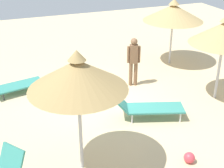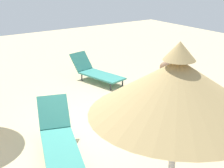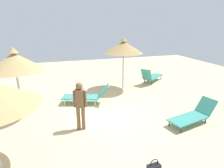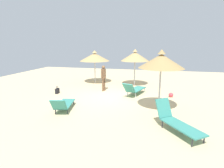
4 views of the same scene
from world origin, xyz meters
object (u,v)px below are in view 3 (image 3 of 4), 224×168
Objects in this scene: lounge_chair_edge at (87,95)px; beach_ball at (78,87)px; lounge_chair_far_right at (193,115)px; parasol_umbrella_back at (124,47)px; lounge_chair_near_left at (151,76)px; parasol_umbrella_front at (15,62)px; person_standing_center at (80,103)px.

lounge_chair_edge is 2.22m from beach_ball.
parasol_umbrella_back is at bearing -75.38° from lounge_chair_far_right.
lounge_chair_near_left is 4.56m from beach_ball.
parasol_umbrella_front is at bearing 19.16° from parasol_umbrella_back.
parasol_umbrella_back is 2.94m from lounge_chair_near_left.
parasol_umbrella_front is at bearing 18.03° from lounge_chair_near_left.
parasol_umbrella_front is 7.02m from lounge_chair_far_right.
parasol_umbrella_front is 3.07m from person_standing_center.
parasol_umbrella_back is 1.40× the size of lounge_chair_far_right.
parasol_umbrella_front is 10.28× the size of beach_ball.
lounge_chair_near_left is at bearing -155.41° from lounge_chair_edge.
parasol_umbrella_front reaches higher than lounge_chair_far_right.
person_standing_center reaches higher than lounge_chair_edge.
lounge_chair_far_right is at bearing 168.58° from person_standing_center.
lounge_chair_near_left is (-2.12, -0.58, -1.95)m from parasol_umbrella_back.
person_standing_center is (5.05, 4.18, 0.58)m from lounge_chair_near_left.
lounge_chair_edge reaches higher than lounge_chair_far_right.
beach_ball is at bearing -2.13° from lounge_chair_near_left.
person_standing_center reaches higher than lounge_chair_near_left.
lounge_chair_far_right is 1.03× the size of lounge_chair_near_left.
parasol_umbrella_front is 1.37× the size of lounge_chair_near_left.
beach_ball is at bearing -17.18° from parasol_umbrella_back.
beach_ball is (0.12, -2.20, -0.27)m from lounge_chair_edge.
person_standing_center is at bearing -11.42° from lounge_chair_far_right.
parasol_umbrella_front reaches higher than beach_ball.
parasol_umbrella_front is 1.59× the size of person_standing_center.
parasol_umbrella_back is at bearing -129.14° from person_standing_center.
lounge_chair_edge is at bearing 93.10° from beach_ball.
parasol_umbrella_back is 3.35m from lounge_chair_edge.
lounge_chair_near_left is (-0.97, -5.00, 0.08)m from lounge_chair_far_right.
lounge_chair_edge reaches higher than beach_ball.
parasol_umbrella_front is 7.76m from lounge_chair_near_left.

